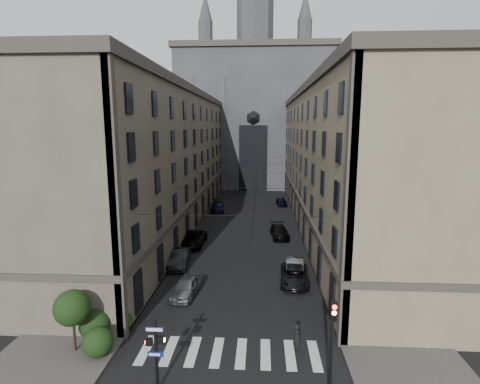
% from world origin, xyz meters
% --- Properties ---
extents(sidewalk_left, '(7.00, 80.00, 0.15)m').
position_xyz_m(sidewalk_left, '(-10.50, 36.00, 0.07)').
color(sidewalk_left, '#383533').
rests_on(sidewalk_left, ground).
extents(sidewalk_right, '(7.00, 80.00, 0.15)m').
position_xyz_m(sidewalk_right, '(10.50, 36.00, 0.07)').
color(sidewalk_right, '#383533').
rests_on(sidewalk_right, ground).
extents(zebra_crossing, '(11.00, 3.20, 0.01)m').
position_xyz_m(zebra_crossing, '(0.00, 5.00, 0.01)').
color(zebra_crossing, beige).
rests_on(zebra_crossing, ground).
extents(building_left, '(13.60, 60.60, 18.85)m').
position_xyz_m(building_left, '(-13.44, 36.00, 9.34)').
color(building_left, '#484237').
rests_on(building_left, ground).
extents(building_right, '(13.60, 60.60, 18.85)m').
position_xyz_m(building_right, '(13.44, 36.00, 9.34)').
color(building_right, brown).
rests_on(building_right, ground).
extents(gothic_tower, '(35.00, 23.00, 58.00)m').
position_xyz_m(gothic_tower, '(0.00, 74.96, 17.80)').
color(gothic_tower, '#2D2D33').
rests_on(gothic_tower, ground).
extents(pedestrian_signal_left, '(1.02, 0.38, 4.00)m').
position_xyz_m(pedestrian_signal_left, '(-3.51, 1.50, 2.32)').
color(pedestrian_signal_left, black).
rests_on(pedestrian_signal_left, ground).
extents(traffic_light_right, '(0.34, 0.50, 5.20)m').
position_xyz_m(traffic_light_right, '(5.60, 1.92, 3.29)').
color(traffic_light_right, black).
rests_on(traffic_light_right, ground).
extents(shrub_cluster, '(3.90, 4.40, 3.90)m').
position_xyz_m(shrub_cluster, '(-8.72, 5.01, 1.80)').
color(shrub_cluster, black).
rests_on(shrub_cluster, sidewalk_left).
extents(tram_wires, '(14.00, 60.00, 0.43)m').
position_xyz_m(tram_wires, '(0.00, 35.63, 7.25)').
color(tram_wires, black).
rests_on(tram_wires, ground).
extents(car_left_near, '(2.31, 4.62, 1.51)m').
position_xyz_m(car_left_near, '(-4.20, 12.75, 0.76)').
color(car_left_near, slate).
rests_on(car_left_near, ground).
extents(car_left_midnear, '(2.02, 5.08, 1.64)m').
position_xyz_m(car_left_midnear, '(-6.20, 19.24, 0.82)').
color(car_left_midnear, black).
rests_on(car_left_midnear, ground).
extents(car_left_midfar, '(2.86, 5.85, 1.60)m').
position_xyz_m(car_left_midfar, '(-6.12, 25.77, 0.80)').
color(car_left_midfar, black).
rests_on(car_left_midfar, ground).
extents(car_left_far, '(2.56, 5.37, 1.51)m').
position_xyz_m(car_left_far, '(-5.33, 43.95, 0.76)').
color(car_left_far, black).
rests_on(car_left_far, ground).
extents(car_right_near, '(1.92, 4.72, 1.52)m').
position_xyz_m(car_right_near, '(5.07, 17.57, 0.76)').
color(car_right_near, slate).
rests_on(car_right_near, ground).
extents(car_right_midnear, '(2.74, 5.43, 1.47)m').
position_xyz_m(car_right_midnear, '(4.90, 15.67, 0.74)').
color(car_right_midnear, black).
rests_on(car_right_midnear, ground).
extents(car_right_midfar, '(2.49, 5.22, 1.47)m').
position_xyz_m(car_right_midfar, '(4.20, 29.58, 0.73)').
color(car_right_midfar, black).
rests_on(car_right_midfar, ground).
extents(car_right_far, '(2.00, 4.27, 1.41)m').
position_xyz_m(car_right_far, '(5.42, 48.93, 0.71)').
color(car_right_far, black).
rests_on(car_right_far, ground).
extents(pedestrian, '(0.67, 0.79, 1.84)m').
position_xyz_m(pedestrian, '(4.17, 5.34, 0.92)').
color(pedestrian, black).
rests_on(pedestrian, ground).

